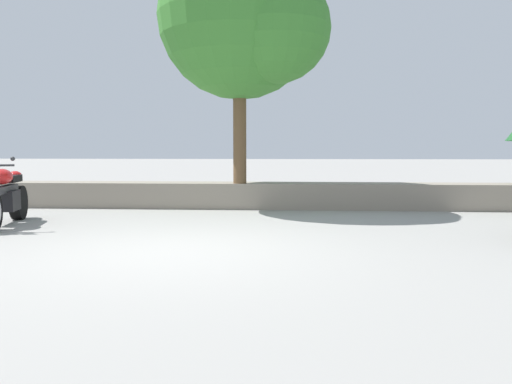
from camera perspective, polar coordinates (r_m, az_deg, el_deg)
ground_plane at (r=6.64m, az=-8.94°, el=-6.41°), size 120.00×120.00×0.00m
stone_wall at (r=11.29m, az=-3.53°, el=-0.35°), size 36.00×0.80×0.55m
motorcycle_red_near_left at (r=9.61m, az=-26.00°, el=-0.47°), size 0.84×2.04×1.18m
leafy_tree_far_left at (r=11.17m, az=-1.02°, el=18.52°), size 3.56×3.39×5.16m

